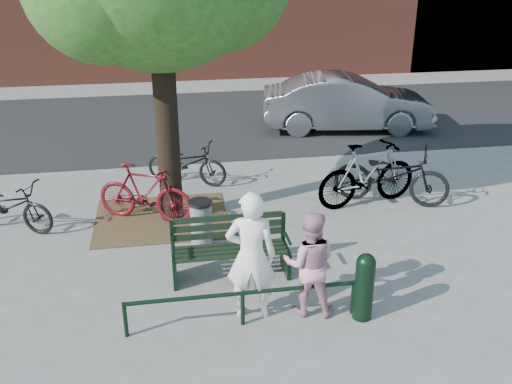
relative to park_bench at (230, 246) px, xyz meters
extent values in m
plane|color=gray|center=(0.00, -0.08, -0.48)|extent=(90.00, 90.00, 0.00)
cube|color=brown|center=(-1.00, 2.12, -0.47)|extent=(2.40, 2.00, 0.02)
cube|color=black|center=(0.00, 8.42, -0.47)|extent=(40.00, 7.00, 0.01)
cube|color=black|center=(-0.84, -0.08, -0.25)|extent=(0.06, 0.52, 0.45)
cube|color=black|center=(-0.84, 0.15, 0.19)|extent=(0.06, 0.06, 0.44)
cylinder|color=black|center=(-0.84, -0.18, 0.15)|extent=(0.04, 0.36, 0.04)
cube|color=black|center=(0.84, -0.08, -0.25)|extent=(0.06, 0.52, 0.45)
cube|color=black|center=(0.84, 0.15, 0.19)|extent=(0.06, 0.06, 0.44)
cylinder|color=black|center=(0.84, -0.18, 0.15)|extent=(0.04, 0.36, 0.04)
cube|color=black|center=(0.00, -0.08, -0.03)|extent=(1.64, 0.46, 0.04)
cube|color=black|center=(0.00, 0.15, 0.26)|extent=(1.64, 0.03, 0.47)
cylinder|color=black|center=(-1.50, -1.28, -0.23)|extent=(0.06, 0.06, 0.50)
cylinder|color=black|center=(0.00, -1.28, -0.23)|extent=(0.06, 0.06, 0.50)
cylinder|color=black|center=(1.50, -1.28, -0.23)|extent=(0.06, 0.06, 0.50)
cylinder|color=black|center=(0.00, -1.28, 0.00)|extent=(3.00, 0.06, 0.06)
cylinder|color=black|center=(-0.80, 2.12, 1.42)|extent=(0.40, 0.40, 3.80)
imported|color=white|center=(0.15, -1.07, 0.42)|extent=(0.73, 0.54, 1.80)
imported|color=#C8899B|center=(0.92, -1.13, 0.26)|extent=(0.83, 0.72, 1.48)
cylinder|color=black|center=(1.60, -1.39, -0.06)|extent=(0.26, 0.26, 0.84)
sphere|color=black|center=(1.60, -1.39, 0.36)|extent=(0.26, 0.26, 0.26)
cylinder|color=gray|center=(-0.35, 0.98, -0.10)|extent=(0.36, 0.36, 0.75)
cylinder|color=black|center=(-0.35, 0.98, 0.30)|extent=(0.39, 0.39, 0.05)
imported|color=black|center=(-3.60, 2.13, -0.02)|extent=(1.83, 1.30, 0.91)
imported|color=#520B12|center=(-1.27, 2.12, 0.06)|extent=(1.86, 1.21, 1.09)
imported|color=black|center=(-0.43, 3.77, -0.02)|extent=(1.84, 1.30, 0.92)
imported|color=gray|center=(2.91, 2.12, 0.15)|extent=(2.17, 1.02, 1.25)
imported|color=black|center=(3.39, 2.12, 0.10)|extent=(2.30, 1.61, 1.15)
imported|color=slate|center=(4.06, 6.96, 0.26)|extent=(4.69, 2.21, 1.49)
camera|label=1|loc=(-0.87, -7.45, 4.09)|focal=40.00mm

